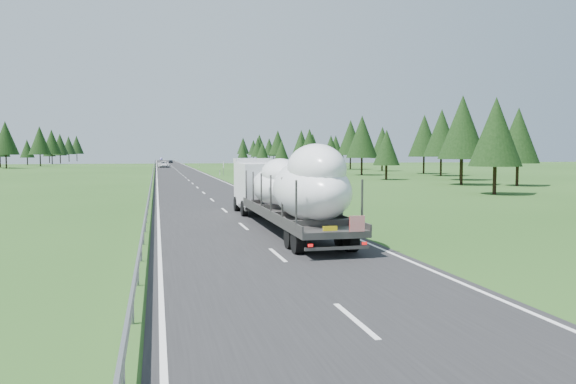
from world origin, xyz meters
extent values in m
plane|color=#214316|center=(0.00, 0.00, 0.00)|extent=(400.00, 400.00, 0.00)
cube|color=black|center=(0.00, 100.00, 0.01)|extent=(10.00, 400.00, 0.02)
cube|color=slate|center=(-5.30, 100.00, 0.60)|extent=(0.08, 400.00, 0.32)
cylinder|color=slate|center=(-5.30, 0.00, 0.30)|extent=(0.10, 0.10, 0.60)
cube|color=silver|center=(6.50, 30.00, 0.50)|extent=(0.12, 0.07, 1.00)
cube|color=black|center=(6.50, 30.00, 0.82)|extent=(0.13, 0.08, 0.12)
cube|color=silver|center=(6.50, 80.00, 0.50)|extent=(0.12, 0.07, 1.00)
cube|color=black|center=(6.50, 80.00, 0.82)|extent=(0.13, 0.08, 0.12)
cube|color=silver|center=(6.50, 130.00, 0.50)|extent=(0.12, 0.07, 1.00)
cube|color=black|center=(6.50, 130.00, 0.82)|extent=(0.13, 0.08, 0.12)
cube|color=silver|center=(6.50, 180.00, 0.50)|extent=(0.12, 0.07, 1.00)
cube|color=black|center=(6.50, 180.00, 0.82)|extent=(0.13, 0.08, 0.12)
cube|color=silver|center=(6.50, 230.00, 0.50)|extent=(0.12, 0.07, 1.00)
cube|color=black|center=(6.50, 230.00, 0.82)|extent=(0.13, 0.08, 0.12)
cube|color=silver|center=(6.50, 280.00, 0.50)|extent=(0.12, 0.07, 1.00)
cube|color=black|center=(6.50, 280.00, 0.82)|extent=(0.13, 0.08, 0.12)
cube|color=silver|center=(6.50, 330.00, 0.50)|extent=(0.12, 0.07, 1.00)
cube|color=black|center=(6.50, 330.00, 0.82)|extent=(0.13, 0.08, 0.12)
cylinder|color=slate|center=(7.20, 80.00, 1.00)|extent=(0.08, 0.08, 2.00)
cube|color=silver|center=(7.20, 80.00, 2.00)|extent=(0.05, 0.90, 1.20)
cylinder|color=black|center=(39.13, 39.73, 1.66)|extent=(0.36, 0.36, 3.32)
cone|color=black|center=(39.13, 39.73, 6.28)|extent=(5.17, 5.17, 6.92)
cylinder|color=black|center=(40.19, 54.86, 1.89)|extent=(0.36, 0.36, 3.78)
cone|color=black|center=(40.19, 54.86, 7.15)|extent=(5.89, 5.89, 7.89)
cylinder|color=black|center=(45.04, 69.91, 2.04)|extent=(0.36, 0.36, 4.07)
cone|color=black|center=(45.04, 69.91, 7.69)|extent=(6.33, 6.33, 8.48)
cylinder|color=black|center=(46.59, 79.60, 1.98)|extent=(0.36, 0.36, 3.96)
cone|color=black|center=(46.59, 79.60, 7.48)|extent=(6.16, 6.16, 8.25)
cylinder|color=black|center=(45.15, 97.11, 1.71)|extent=(0.36, 0.36, 3.41)
cone|color=black|center=(45.15, 97.11, 6.45)|extent=(5.31, 5.31, 7.11)
cylinder|color=black|center=(42.45, 110.89, 2.10)|extent=(0.36, 0.36, 4.20)
cone|color=black|center=(42.45, 110.89, 7.92)|extent=(6.53, 6.53, 8.74)
cylinder|color=black|center=(41.36, 123.48, 1.52)|extent=(0.36, 0.36, 3.04)
cone|color=black|center=(41.36, 123.48, 5.74)|extent=(4.73, 4.73, 6.33)
cylinder|color=black|center=(47.75, 138.96, 1.60)|extent=(0.36, 0.36, 3.19)
cone|color=black|center=(47.75, 138.96, 6.03)|extent=(4.97, 4.97, 6.66)
cylinder|color=black|center=(42.91, 150.29, 1.52)|extent=(0.36, 0.36, 3.04)
cone|color=black|center=(42.91, 150.29, 5.74)|extent=(4.73, 4.73, 6.33)
cylinder|color=black|center=(47.79, 164.48, 1.83)|extent=(0.36, 0.36, 3.66)
cone|color=black|center=(47.79, 164.48, 6.92)|extent=(5.70, 5.70, 7.63)
cylinder|color=black|center=(39.21, 181.58, 2.13)|extent=(0.36, 0.36, 4.26)
cone|color=black|center=(39.21, 181.58, 8.05)|extent=(6.63, 6.63, 8.88)
cylinder|color=black|center=(42.80, 196.70, 1.98)|extent=(0.36, 0.36, 3.97)
cone|color=black|center=(42.80, 196.70, 7.49)|extent=(6.17, 6.17, 8.26)
cylinder|color=black|center=(41.52, 209.41, 1.76)|extent=(0.36, 0.36, 3.52)
cone|color=black|center=(41.52, 209.41, 6.65)|extent=(5.47, 5.47, 7.33)
cylinder|color=black|center=(39.30, 220.11, 2.09)|extent=(0.36, 0.36, 4.18)
cone|color=black|center=(39.30, 220.11, 7.89)|extent=(6.50, 6.50, 8.70)
cylinder|color=black|center=(48.78, 234.88, 1.52)|extent=(0.36, 0.36, 3.04)
cone|color=black|center=(48.78, 234.88, 5.74)|extent=(4.73, 4.73, 6.33)
cylinder|color=black|center=(42.21, 252.67, 1.80)|extent=(0.36, 0.36, 3.60)
cone|color=black|center=(42.21, 252.67, 6.79)|extent=(5.60, 5.60, 7.49)
cylinder|color=black|center=(39.03, 265.51, 2.07)|extent=(0.36, 0.36, 4.13)
cone|color=black|center=(39.03, 265.51, 7.80)|extent=(6.43, 6.43, 8.60)
cylinder|color=black|center=(27.90, 27.52, 1.64)|extent=(0.36, 0.36, 3.28)
cone|color=black|center=(27.90, 27.52, 6.19)|extent=(5.10, 5.10, 6.82)
cylinder|color=black|center=(33.47, 43.21, 1.95)|extent=(0.36, 0.36, 3.91)
cone|color=black|center=(33.47, 43.21, 7.38)|extent=(6.08, 6.08, 8.15)
cylinder|color=black|center=(29.61, 58.38, 1.31)|extent=(0.36, 0.36, 2.61)
cone|color=black|center=(29.61, 58.38, 4.93)|extent=(4.06, 4.06, 5.44)
cylinder|color=black|center=(32.29, 76.02, 1.87)|extent=(0.36, 0.36, 3.75)
cone|color=black|center=(32.29, 76.02, 7.08)|extent=(5.83, 5.83, 7.81)
cylinder|color=black|center=(27.19, 93.88, 1.58)|extent=(0.36, 0.36, 3.16)
cone|color=black|center=(27.19, 93.88, 5.97)|extent=(4.92, 4.92, 6.59)
cylinder|color=black|center=(28.89, 107.58, 1.39)|extent=(0.36, 0.36, 2.79)
cone|color=black|center=(28.89, 107.58, 5.27)|extent=(4.34, 4.34, 5.81)
cylinder|color=black|center=(33.69, 125.82, 1.77)|extent=(0.36, 0.36, 3.53)
cone|color=black|center=(33.69, 125.82, 6.67)|extent=(5.49, 5.49, 7.36)
cylinder|color=black|center=(31.33, 139.73, 1.34)|extent=(0.36, 0.36, 2.69)
cone|color=black|center=(31.33, 139.73, 5.08)|extent=(4.18, 4.18, 5.60)
cylinder|color=black|center=(28.80, 156.94, 1.32)|extent=(0.36, 0.36, 2.64)
cone|color=black|center=(28.80, 156.94, 4.98)|extent=(4.10, 4.10, 5.49)
cylinder|color=black|center=(29.71, 170.72, 1.60)|extent=(0.36, 0.36, 3.19)
cone|color=black|center=(29.71, 170.72, 6.03)|extent=(4.97, 4.97, 6.66)
cylinder|color=black|center=(27.39, 189.80, 1.30)|extent=(0.36, 0.36, 2.60)
cone|color=black|center=(27.39, 189.80, 4.90)|extent=(4.04, 4.04, 5.41)
cylinder|color=black|center=(-43.12, 138.96, 2.13)|extent=(0.36, 0.36, 4.25)
cone|color=black|center=(-43.12, 138.96, 8.03)|extent=(6.61, 6.61, 8.86)
cylinder|color=black|center=(-47.41, 150.29, 1.75)|extent=(0.36, 0.36, 3.50)
cylinder|color=black|center=(-39.54, 164.48, 2.11)|extent=(0.36, 0.36, 4.21)
cone|color=black|center=(-39.54, 164.48, 7.95)|extent=(6.55, 6.55, 8.77)
cylinder|color=black|center=(-46.76, 181.58, 1.47)|extent=(0.36, 0.36, 2.95)
cone|color=black|center=(-46.76, 181.58, 5.56)|extent=(4.58, 4.58, 6.14)
cylinder|color=black|center=(-41.55, 196.70, 2.15)|extent=(0.36, 0.36, 4.30)
cone|color=black|center=(-41.55, 196.70, 8.13)|extent=(6.69, 6.69, 8.97)
cylinder|color=black|center=(-40.71, 209.41, 1.97)|extent=(0.36, 0.36, 3.94)
cone|color=black|center=(-40.71, 209.41, 7.45)|extent=(6.13, 6.13, 8.21)
cylinder|color=black|center=(-46.50, 220.11, 1.57)|extent=(0.36, 0.36, 3.13)
cone|color=black|center=(-46.50, 220.11, 5.91)|extent=(4.87, 4.87, 6.52)
cylinder|color=black|center=(-44.76, 234.88, 1.74)|extent=(0.36, 0.36, 3.48)
cone|color=black|center=(-44.76, 234.88, 6.57)|extent=(5.41, 5.41, 7.25)
cylinder|color=black|center=(-43.72, 252.67, 2.02)|extent=(0.36, 0.36, 4.03)
cone|color=black|center=(-43.72, 252.67, 7.62)|extent=(6.27, 6.27, 8.40)
cylinder|color=black|center=(-41.94, 265.51, 2.12)|extent=(0.36, 0.36, 4.24)
cone|color=black|center=(-41.94, 265.51, 8.02)|extent=(6.60, 6.60, 8.84)
cube|color=silver|center=(2.00, 15.50, 1.96)|extent=(2.59, 5.16, 2.89)
cube|color=black|center=(2.00, 18.12, 2.47)|extent=(2.37, 0.09, 1.44)
cube|color=silver|center=(2.00, 17.76, 3.56)|extent=(2.58, 1.24, 0.31)
cube|color=#4F4C4A|center=(2.00, 14.46, 0.57)|extent=(2.58, 3.10, 0.26)
cylinder|color=black|center=(0.82, 17.35, 0.52)|extent=(0.36, 1.03, 1.03)
cylinder|color=black|center=(3.19, 17.35, 0.52)|extent=(0.36, 1.03, 1.03)
cylinder|color=black|center=(0.82, 14.05, 0.52)|extent=(0.36, 1.03, 1.03)
cylinder|color=black|center=(3.19, 14.05, 0.52)|extent=(0.36, 1.03, 1.03)
cube|color=#4F4C4A|center=(2.00, 5.70, 0.95)|extent=(2.81, 14.44, 0.27)
cube|color=#4F4C4A|center=(0.63, 5.70, 1.21)|extent=(0.09, 14.43, 0.25)
cube|color=#4F4C4A|center=(3.37, 5.70, 1.21)|extent=(0.09, 14.43, 0.25)
cube|color=#4F4C4A|center=(0.63, -0.48, 2.06)|extent=(0.07, 0.07, 1.96)
cube|color=#4F4C4A|center=(3.37, -0.48, 2.06)|extent=(0.07, 0.07, 1.96)
cube|color=#4F4C4A|center=(0.63, 1.99, 2.06)|extent=(0.07, 0.07, 1.96)
cube|color=#4F4C4A|center=(3.37, 1.99, 2.06)|extent=(0.07, 0.07, 1.96)
cube|color=#4F4C4A|center=(0.63, 4.46, 2.06)|extent=(0.07, 0.07, 1.96)
cube|color=#4F4C4A|center=(3.37, 4.46, 2.06)|extent=(0.07, 0.07, 1.96)
cube|color=#4F4C4A|center=(0.63, 6.94, 2.06)|extent=(0.07, 0.07, 1.96)
cube|color=#4F4C4A|center=(3.37, 6.94, 2.06)|extent=(0.07, 0.07, 1.96)
cube|color=#4F4C4A|center=(0.63, 9.41, 2.06)|extent=(0.07, 0.07, 1.96)
cube|color=#4F4C4A|center=(3.37, 9.41, 2.06)|extent=(0.07, 0.07, 1.96)
cube|color=#4F4C4A|center=(0.63, 11.89, 2.06)|extent=(0.07, 0.07, 1.96)
cube|color=#4F4C4A|center=(3.37, 11.89, 2.06)|extent=(0.07, 0.07, 1.96)
cylinder|color=black|center=(0.87, 0.13, 0.52)|extent=(0.41, 1.03, 1.03)
cylinder|color=black|center=(3.14, 0.13, 0.52)|extent=(0.41, 1.03, 1.03)
cylinder|color=black|center=(0.87, 1.37, 0.52)|extent=(0.41, 1.03, 1.03)
cylinder|color=black|center=(3.14, 1.37, 0.52)|extent=(0.41, 1.03, 1.03)
cube|color=#4F4C4A|center=(2.00, -1.46, 0.46)|extent=(2.58, 0.13, 0.12)
cube|color=red|center=(2.78, -1.54, 1.39)|extent=(0.62, 0.04, 0.62)
cube|color=yellow|center=(1.69, -1.54, 1.24)|extent=(0.57, 0.04, 0.19)
cube|color=red|center=(0.92, -1.54, 0.62)|extent=(0.19, 0.06, 0.10)
cube|color=red|center=(3.09, -1.54, 0.62)|extent=(0.19, 0.06, 0.10)
ellipsoid|color=white|center=(2.00, 2.40, 2.45)|extent=(3.09, 7.24, 2.74)
ellipsoid|color=white|center=(2.00, 1.50, 3.41)|extent=(2.34, 4.59, 2.19)
ellipsoid|color=white|center=(2.00, 9.41, 2.17)|extent=(2.66, 6.79, 2.17)
ellipsoid|color=white|center=(2.00, 8.56, 2.93)|extent=(2.02, 4.30, 1.74)
imported|color=silver|center=(-2.69, 138.24, 0.86)|extent=(3.37, 6.40, 1.72)
imported|color=black|center=(0.95, 206.18, 0.66)|extent=(1.64, 3.93, 1.33)
imported|color=#191946|center=(-2.03, 297.58, 0.67)|extent=(1.58, 4.14, 1.35)
camera|label=1|loc=(-4.67, -21.72, 4.10)|focal=35.00mm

